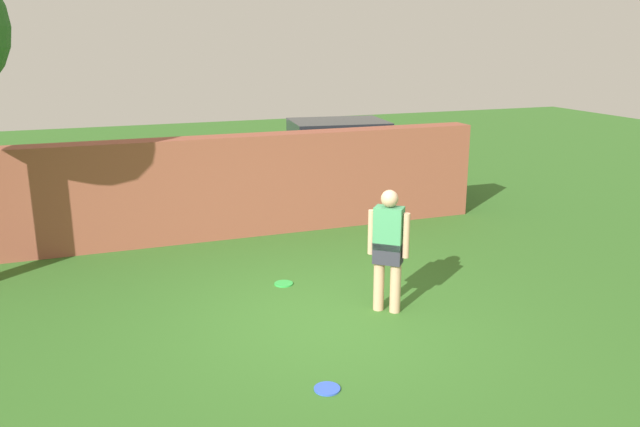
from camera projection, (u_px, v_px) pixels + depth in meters
name	position (u px, v px, depth m)	size (l,w,h in m)	color
ground_plane	(328.00, 321.00, 8.17)	(40.00, 40.00, 0.00)	#336623
brick_wall	(162.00, 192.00, 11.06)	(11.83, 0.50, 1.80)	brown
person	(388.00, 245.00, 8.24)	(0.43, 0.40, 1.62)	tan
car	(338.00, 160.00, 14.10)	(4.38, 2.33, 1.72)	navy
frisbee_blue	(327.00, 389.00, 6.58)	(0.27, 0.27, 0.02)	blue
frisbee_green	(284.00, 284.00, 9.37)	(0.27, 0.27, 0.02)	green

